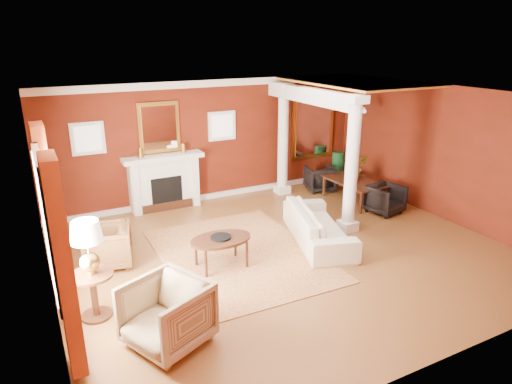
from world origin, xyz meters
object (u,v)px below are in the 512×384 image
armchair_stripe (167,312)px  side_table (89,254)px  coffee_table (221,241)px  dining_table (355,185)px  armchair_leopard (107,244)px  sofa (319,220)px

armchair_stripe → side_table: size_ratio=0.65×
armchair_stripe → coffee_table: armchair_stripe is taller
coffee_table → dining_table: size_ratio=0.70×
armchair_stripe → coffee_table: size_ratio=0.89×
armchair_leopard → side_table: 1.71m
sofa → armchair_stripe: armchair_stripe is taller
armchair_stripe → side_table: 1.41m
side_table → sofa: bearing=8.7°
armchair_leopard → side_table: bearing=-3.4°
armchair_leopard → side_table: side_table is taller
coffee_table → dining_table: dining_table is taller
armchair_stripe → sofa: bearing=91.6°
armchair_stripe → coffee_table: (1.47, 1.64, 0.01)m
armchair_leopard → coffee_table: (1.75, -0.97, 0.10)m
coffee_table → side_table: bearing=-165.8°
sofa → coffee_table: bearing=110.5°
sofa → dining_table: 2.54m
side_table → armchair_stripe: bearing=-55.3°
sofa → dining_table: size_ratio=1.47×
sofa → dining_table: bearing=-37.1°
sofa → coffee_table: 2.13m
side_table → armchair_leopard: bearing=73.2°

